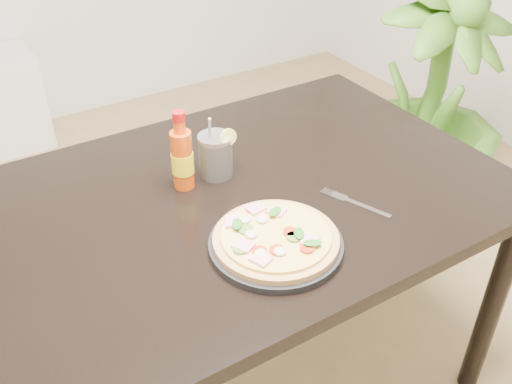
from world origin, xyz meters
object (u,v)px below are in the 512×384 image
hot_sauce_bottle (182,158)px  cola_cup (216,156)px  dining_table (232,221)px  plate (276,244)px  pizza (275,238)px  fork (353,202)px  houseplant (430,105)px

hot_sauce_bottle → cola_cup: hot_sauce_bottle is taller
dining_table → cola_cup: size_ratio=7.89×
dining_table → cola_cup: (0.01, 0.10, 0.14)m
plate → hot_sauce_bottle: bearing=101.4°
hot_sauce_bottle → cola_cup: size_ratio=1.18×
pizza → dining_table: bearing=85.7°
plate → hot_sauce_bottle: 0.34m
hot_sauce_bottle → pizza: bearing=-78.9°
hot_sauce_bottle → fork: size_ratio=1.16×
plate → houseplant: (1.15, 0.61, -0.21)m
plate → fork: (0.25, 0.04, -0.01)m
dining_table → fork: 0.31m
dining_table → hot_sauce_bottle: 0.21m
plate → pizza: pizza is taller
cola_cup → dining_table: bearing=-98.4°
plate → houseplant: 1.32m
pizza → cola_cup: (0.03, 0.33, 0.03)m
dining_table → plate: 0.24m
fork → plate: bearing=167.0°
fork → cola_cup: bearing=105.9°
pizza → fork: (0.25, 0.04, -0.02)m
cola_cup → fork: (0.22, -0.29, -0.05)m
dining_table → fork: size_ratio=7.72×
dining_table → pizza: bearing=-94.3°
dining_table → plate: bearing=-93.7°
plate → cola_cup: bearing=84.8°
pizza → cola_cup: 0.33m
fork → houseplant: (0.90, 0.57, -0.21)m
hot_sauce_bottle → fork: (0.32, -0.29, -0.08)m
dining_table → pizza: pizza is taller
pizza → hot_sauce_bottle: size_ratio=1.32×
cola_cup → houseplant: (1.12, 0.28, -0.26)m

